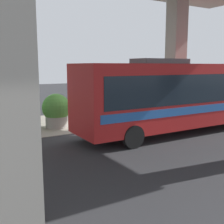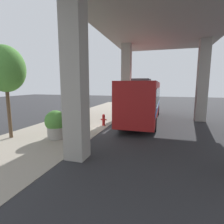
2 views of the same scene
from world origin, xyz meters
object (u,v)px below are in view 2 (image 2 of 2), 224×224
(fire_hydrant, at_px, (104,120))
(street_tree_near, at_px, (5,69))
(bus, at_px, (143,99))
(planter_middle, at_px, (75,118))
(planter_front, at_px, (56,124))

(fire_hydrant, height_order, street_tree_near, street_tree_near)
(bus, distance_m, fire_hydrant, 4.23)
(bus, distance_m, planter_middle, 6.57)
(street_tree_near, bearing_deg, bus, 45.51)
(planter_front, height_order, street_tree_near, street_tree_near)
(planter_middle, relative_size, street_tree_near, 0.34)
(street_tree_near, bearing_deg, planter_middle, 39.50)
(fire_hydrant, relative_size, planter_front, 0.55)
(bus, bearing_deg, fire_hydrant, -135.57)
(bus, relative_size, fire_hydrant, 11.08)
(planter_front, bearing_deg, bus, 56.19)
(fire_hydrant, distance_m, planter_front, 4.41)
(planter_front, bearing_deg, planter_middle, 80.52)
(planter_front, relative_size, planter_middle, 0.91)
(planter_middle, bearing_deg, street_tree_near, -140.50)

